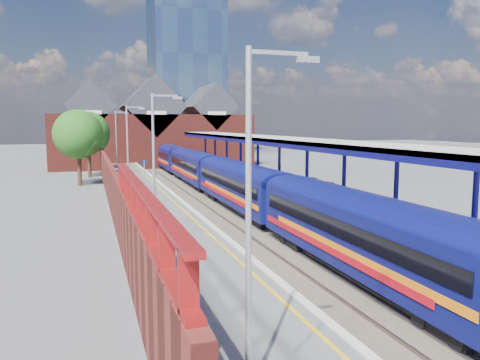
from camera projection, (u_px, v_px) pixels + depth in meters
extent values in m
plane|color=#5B5B5E|center=(188.00, 189.00, 47.54)|extent=(240.00, 240.00, 0.00)
cube|color=#473D33|center=(213.00, 205.00, 38.08)|extent=(6.00, 76.00, 0.06)
cube|color=slate|center=(186.00, 205.00, 37.40)|extent=(0.07, 76.00, 0.14)
cube|color=slate|center=(203.00, 204.00, 37.84)|extent=(0.07, 76.00, 0.14)
cube|color=slate|center=(222.00, 203.00, 38.31)|extent=(0.07, 76.00, 0.14)
cube|color=slate|center=(239.00, 202.00, 38.75)|extent=(0.07, 76.00, 0.14)
cube|color=#565659|center=(144.00, 202.00, 36.35)|extent=(5.00, 76.00, 1.00)
cube|color=#565659|center=(281.00, 196.00, 39.85)|extent=(6.00, 76.00, 1.00)
cube|color=silver|center=(174.00, 194.00, 37.01)|extent=(0.30, 76.00, 0.05)
cube|color=silver|center=(249.00, 191.00, 38.92)|extent=(0.30, 76.00, 0.05)
cube|color=yellow|center=(167.00, 195.00, 36.83)|extent=(0.14, 76.00, 0.01)
cube|color=#0C1056|center=(364.00, 235.00, 19.68)|extent=(2.89, 16.02, 2.50)
cube|color=#0C1056|center=(365.00, 206.00, 19.54)|extent=(2.89, 16.02, 0.60)
cube|color=#0C1056|center=(242.00, 186.00, 35.37)|extent=(2.89, 16.02, 2.50)
cube|color=#0C1056|center=(242.00, 170.00, 35.22)|extent=(2.89, 16.02, 0.60)
cube|color=#0C1056|center=(195.00, 167.00, 51.06)|extent=(2.89, 16.02, 2.50)
cube|color=#0C1056|center=(195.00, 156.00, 50.91)|extent=(2.89, 16.02, 0.60)
cube|color=#0C1056|center=(170.00, 157.00, 66.75)|extent=(2.89, 16.02, 2.50)
cube|color=#0C1056|center=(170.00, 148.00, 66.60)|extent=(2.89, 16.02, 0.60)
cube|color=black|center=(199.00, 170.00, 42.73)|extent=(0.04, 60.54, 0.70)
cube|color=orange|center=(199.00, 179.00, 42.82)|extent=(0.03, 55.27, 0.30)
cube|color=#B90C1A|center=(199.00, 182.00, 42.85)|extent=(0.03, 55.27, 0.30)
cube|color=black|center=(463.00, 326.00, 14.58)|extent=(2.00, 2.40, 0.60)
cube|color=black|center=(164.00, 165.00, 72.24)|extent=(2.00, 2.40, 0.60)
cylinder|color=navy|center=(475.00, 212.00, 18.45)|extent=(0.24, 0.24, 4.20)
cylinder|color=navy|center=(396.00, 194.00, 23.17)|extent=(0.24, 0.24, 4.20)
cylinder|color=navy|center=(344.00, 182.00, 27.90)|extent=(0.24, 0.24, 4.20)
cylinder|color=navy|center=(307.00, 174.00, 32.62)|extent=(0.24, 0.24, 4.20)
cylinder|color=navy|center=(279.00, 168.00, 37.35)|extent=(0.24, 0.24, 4.20)
cylinder|color=navy|center=(258.00, 163.00, 42.07)|extent=(0.24, 0.24, 4.20)
cylinder|color=navy|center=(241.00, 159.00, 46.80)|extent=(0.24, 0.24, 4.20)
cylinder|color=navy|center=(227.00, 156.00, 51.53)|extent=(0.24, 0.24, 4.20)
cylinder|color=navy|center=(215.00, 153.00, 56.25)|extent=(0.24, 0.24, 4.20)
cylinder|color=navy|center=(205.00, 151.00, 60.98)|extent=(0.24, 0.24, 4.20)
cube|color=beige|center=(267.00, 138.00, 41.01)|extent=(4.50, 52.00, 0.25)
cube|color=navy|center=(244.00, 140.00, 40.38)|extent=(0.20, 52.00, 0.55)
cube|color=navy|center=(290.00, 139.00, 41.69)|extent=(0.20, 52.00, 0.55)
cylinder|color=#A5A8AA|center=(248.00, 230.00, 9.11)|extent=(0.12, 0.12, 7.00)
cube|color=#A5A8AA|center=(279.00, 53.00, 8.89)|extent=(1.20, 0.08, 0.08)
cube|color=#A5A8AA|center=(307.00, 60.00, 9.08)|extent=(0.45, 0.18, 0.12)
cylinder|color=#A5A8AA|center=(154.00, 167.00, 22.34)|extent=(0.12, 0.12, 7.00)
cube|color=#A5A8AA|center=(165.00, 96.00, 22.12)|extent=(1.20, 0.08, 0.08)
cube|color=#A5A8AA|center=(178.00, 98.00, 22.32)|extent=(0.45, 0.18, 0.12)
cylinder|color=#A5A8AA|center=(128.00, 150.00, 37.46)|extent=(0.12, 0.12, 7.00)
cube|color=#A5A8AA|center=(134.00, 107.00, 37.24)|extent=(1.20, 0.08, 0.08)
cube|color=#A5A8AA|center=(142.00, 109.00, 37.44)|extent=(0.45, 0.18, 0.12)
cylinder|color=#A5A8AA|center=(116.00, 143.00, 52.59)|extent=(0.12, 0.12, 7.00)
cube|color=#A5A8AA|center=(121.00, 112.00, 52.37)|extent=(1.20, 0.08, 0.08)
cube|color=#A5A8AA|center=(126.00, 113.00, 52.56)|extent=(0.45, 0.18, 0.12)
cylinder|color=#A5A8AA|center=(144.00, 175.00, 40.08)|extent=(0.08, 0.08, 2.50)
cube|color=#0C194C|center=(144.00, 162.00, 39.95)|extent=(0.55, 0.06, 0.35)
cube|color=maroon|center=(113.00, 190.00, 29.67)|extent=(0.35, 50.00, 2.80)
cube|color=maroon|center=(139.00, 186.00, 13.31)|extent=(0.30, 15.00, 0.12)
cube|color=maroon|center=(140.00, 219.00, 13.43)|extent=(0.30, 15.00, 0.12)
cube|color=maroon|center=(188.00, 281.00, 6.76)|extent=(0.30, 0.12, 1.00)
cube|color=maroon|center=(167.00, 247.00, 8.65)|extent=(0.30, 0.12, 1.00)
cube|color=maroon|center=(153.00, 225.00, 10.54)|extent=(0.30, 0.12, 1.00)
cube|color=maroon|center=(143.00, 209.00, 12.43)|extent=(0.30, 0.12, 1.00)
cube|color=maroon|center=(136.00, 198.00, 14.32)|extent=(0.30, 0.12, 1.00)
cube|color=maroon|center=(130.00, 190.00, 16.21)|extent=(0.30, 0.12, 1.00)
cube|color=maroon|center=(126.00, 183.00, 18.10)|extent=(0.30, 0.12, 1.00)
cube|color=maroon|center=(122.00, 177.00, 19.99)|extent=(0.30, 0.12, 1.00)
cube|color=maroon|center=(152.00, 140.00, 73.53)|extent=(30.00, 12.00, 8.00)
cube|color=#232328|center=(91.00, 106.00, 70.17)|extent=(7.13, 12.00, 7.13)
cube|color=#232328|center=(151.00, 107.00, 72.91)|extent=(9.16, 12.00, 9.16)
cube|color=#232328|center=(207.00, 108.00, 75.65)|extent=(7.13, 12.00, 7.13)
cube|color=beige|center=(91.00, 112.00, 64.57)|extent=(2.80, 0.15, 0.50)
cube|color=beige|center=(157.00, 113.00, 67.31)|extent=(2.80, 0.15, 0.50)
cube|color=beige|center=(217.00, 113.00, 70.05)|extent=(2.80, 0.15, 0.50)
cube|color=#495D7E|center=(186.00, 58.00, 95.46)|extent=(14.00, 14.00, 40.00)
cylinder|color=#382314|center=(79.00, 167.00, 49.78)|extent=(0.44, 0.44, 4.00)
sphere|color=#144813|center=(78.00, 134.00, 49.36)|extent=(5.20, 5.20, 5.20)
sphere|color=#144813|center=(86.00, 141.00, 49.22)|extent=(3.20, 3.20, 3.20)
cylinder|color=#382314|center=(89.00, 161.00, 57.64)|extent=(0.44, 0.44, 4.00)
sphere|color=#144813|center=(88.00, 133.00, 57.23)|extent=(5.20, 5.20, 5.20)
sphere|color=#144813|center=(95.00, 139.00, 57.08)|extent=(3.20, 3.20, 3.20)
imported|color=black|center=(399.00, 216.00, 25.27)|extent=(4.49, 2.34, 1.24)
imported|color=navy|center=(312.00, 184.00, 38.62)|extent=(4.68, 2.82, 1.21)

